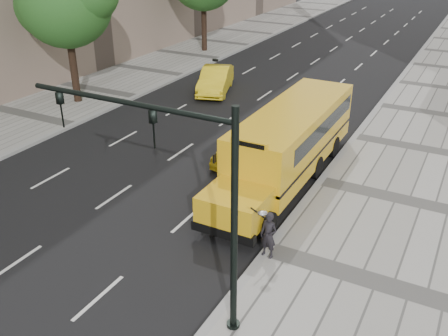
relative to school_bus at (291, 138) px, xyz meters
The scene contains 9 objects.
ground 4.84m from the school_bus, behind, with size 140.00×140.00×0.00m, color black.
sidewalk_far 15.59m from the school_bus, behind, with size 6.00×140.00×0.15m, color #999791.
curb_museum 2.26m from the school_bus, ahead, with size 0.30×140.00×0.15m, color gray.
curb_far 12.61m from the school_bus, behind, with size 0.30×140.00×0.15m, color gray.
school_bus is the anchor object (origin of this frame).
taxi_near 2.76m from the school_bus, 169.44° to the left, with size 1.64×4.08×1.39m, color yellow.
taxi_far 12.52m from the school_bus, 133.77° to the left, with size 1.72×4.94×1.63m, color yellow.
pedestrian 6.34m from the school_bus, 74.79° to the right, with size 0.58×0.38×1.60m, color black.
traffic_signal 9.72m from the school_bus, 85.80° to the right, with size 6.18×0.36×6.40m.
Camera 1 is at (11.19, -18.42, 9.92)m, focal length 40.00 mm.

